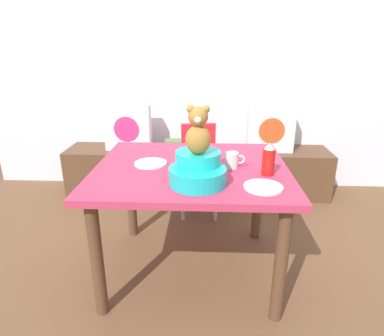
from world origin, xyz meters
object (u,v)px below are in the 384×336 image
(pillow_floral_right, at_px, (270,129))
(coffee_mug, at_px, (232,160))
(dinner_plate_near, at_px, (151,163))
(teddy_bear, at_px, (198,131))
(dining_table, at_px, (191,182))
(infant_seat_teal, at_px, (198,170))
(pillow_floral_left, at_px, (128,127))
(highchair, at_px, (200,158))
(ketchup_bottle, at_px, (269,160))
(dinner_plate_far, at_px, (263,187))
(book_stack, at_px, (175,145))

(pillow_floral_right, relative_size, coffee_mug, 3.67)
(dinner_plate_near, bearing_deg, teddy_bear, -42.86)
(pillow_floral_right, distance_m, coffee_mug, 1.34)
(pillow_floral_right, bearing_deg, dining_table, -119.60)
(dining_table, distance_m, infant_seat_teal, 0.31)
(pillow_floral_left, distance_m, highchair, 0.84)
(dining_table, relative_size, dinner_plate_near, 5.76)
(teddy_bear, height_order, ketchup_bottle, teddy_bear)
(pillow_floral_right, height_order, dining_table, pillow_floral_right)
(highchair, relative_size, dinner_plate_far, 3.95)
(coffee_mug, bearing_deg, dining_table, 175.47)
(pillow_floral_left, bearing_deg, highchair, -30.33)
(book_stack, relative_size, dining_table, 0.17)
(pillow_floral_left, height_order, teddy_bear, teddy_bear)
(pillow_floral_left, xyz_separation_m, dinner_plate_far, (1.06, -1.55, 0.07))
(book_stack, distance_m, ketchup_bottle, 1.56)
(dining_table, bearing_deg, infant_seat_teal, -79.75)
(dining_table, bearing_deg, dinner_plate_far, -39.35)
(pillow_floral_left, xyz_separation_m, dining_table, (0.67, -1.23, -0.04))
(teddy_bear, xyz_separation_m, coffee_mug, (0.20, 0.24, -0.23))
(ketchup_bottle, bearing_deg, dinner_plate_far, -105.63)
(dinner_plate_near, relative_size, dinner_plate_far, 1.00)
(pillow_floral_right, relative_size, dining_table, 0.38)
(pillow_floral_right, bearing_deg, pillow_floral_left, 180.00)
(book_stack, relative_size, dinner_plate_near, 1.00)
(ketchup_bottle, bearing_deg, pillow_floral_right, 78.93)
(infant_seat_teal, distance_m, dinner_plate_far, 0.35)
(infant_seat_teal, bearing_deg, ketchup_bottle, 18.97)
(book_stack, xyz_separation_m, dinner_plate_near, (-0.03, -1.23, 0.24))
(book_stack, bearing_deg, teddy_bear, -79.98)
(book_stack, height_order, dining_table, dining_table)
(book_stack, height_order, dinner_plate_far, dinner_plate_far)
(dining_table, distance_m, dinner_plate_near, 0.27)
(infant_seat_teal, relative_size, dinner_plate_far, 1.65)
(dinner_plate_far, bearing_deg, pillow_floral_right, 78.36)
(ketchup_bottle, bearing_deg, pillow_floral_left, 129.34)
(dining_table, relative_size, highchair, 1.46)
(pillow_floral_right, height_order, dinner_plate_far, pillow_floral_right)
(coffee_mug, bearing_deg, infant_seat_teal, -129.82)
(pillow_floral_left, relative_size, pillow_floral_right, 1.00)
(pillow_floral_right, distance_m, dining_table, 1.42)
(highchair, height_order, dinner_plate_near, highchair)
(pillow_floral_right, xyz_separation_m, dinner_plate_near, (-0.95, -1.21, 0.07))
(book_stack, bearing_deg, dining_table, -80.02)
(infant_seat_teal, height_order, dinner_plate_near, infant_seat_teal)
(infant_seat_teal, height_order, ketchup_bottle, ketchup_bottle)
(teddy_bear, height_order, dinner_plate_near, teddy_bear)
(pillow_floral_left, distance_m, ketchup_bottle, 1.76)
(book_stack, xyz_separation_m, dining_table, (0.22, -1.25, 0.13))
(teddy_bear, bearing_deg, pillow_floral_left, 115.84)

